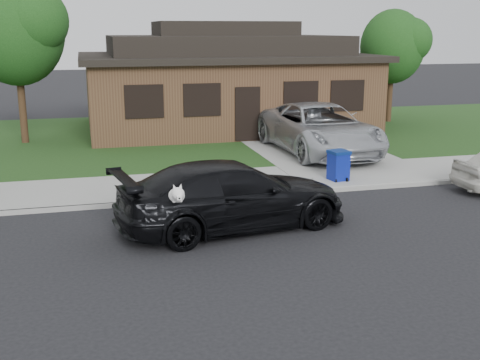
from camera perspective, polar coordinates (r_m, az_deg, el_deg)
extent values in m
plane|color=black|center=(12.65, -3.76, -6.51)|extent=(120.00, 120.00, 0.00)
cube|color=gray|center=(17.34, -6.88, -0.65)|extent=(60.00, 3.00, 0.12)
cube|color=gray|center=(15.91, -6.15, -1.98)|extent=(60.00, 0.12, 0.12)
cube|color=#193814|center=(25.12, -9.38, 3.87)|extent=(60.00, 13.00, 0.13)
cube|color=gray|center=(23.54, 6.05, 3.31)|extent=(4.50, 13.00, 0.14)
imported|color=black|center=(13.67, -0.71, -1.47)|extent=(5.65, 3.08, 1.55)
ellipsoid|color=white|center=(12.34, -6.06, -1.49)|extent=(0.34, 0.40, 0.30)
sphere|color=white|center=(12.10, -5.91, -1.31)|extent=(0.26, 0.26, 0.26)
cube|color=white|center=(11.99, -5.81, -1.68)|extent=(0.09, 0.12, 0.08)
sphere|color=black|center=(11.93, -5.76, -1.75)|extent=(0.04, 0.04, 0.04)
cone|color=white|center=(12.10, -6.27, -0.66)|extent=(0.11, 0.11, 0.14)
cone|color=white|center=(12.12, -5.65, -0.62)|extent=(0.11, 0.11, 0.14)
imported|color=#B8BBC0|center=(21.69, 7.56, 4.87)|extent=(3.09, 6.36, 1.74)
cube|color=navy|center=(17.85, 9.31, 1.22)|extent=(0.57, 0.57, 0.81)
cube|color=navy|center=(17.76, 9.37, 2.64)|extent=(0.62, 0.62, 0.09)
cylinder|color=black|center=(17.64, 9.05, -0.06)|extent=(0.07, 0.13, 0.13)
cylinder|color=black|center=(17.78, 10.11, 0.01)|extent=(0.07, 0.13, 0.13)
cube|color=#422B1C|center=(27.49, -1.50, 8.22)|extent=(12.00, 8.00, 3.00)
cube|color=black|center=(27.37, -1.53, 11.60)|extent=(12.60, 8.60, 0.25)
cube|color=black|center=(27.35, -1.53, 12.70)|extent=(10.00, 6.50, 0.80)
cube|color=black|center=(27.34, -1.54, 14.17)|extent=(6.00, 3.50, 0.60)
cube|color=black|center=(23.65, 0.72, 6.29)|extent=(1.00, 0.06, 2.10)
cube|color=black|center=(22.87, -9.07, 7.36)|extent=(1.30, 0.05, 1.10)
cube|color=black|center=(23.18, -3.61, 7.60)|extent=(1.30, 0.05, 1.10)
cube|color=black|center=(24.25, 5.79, 7.84)|extent=(1.30, 0.05, 1.10)
cube|color=black|center=(25.01, 10.14, 7.88)|extent=(1.30, 0.05, 1.10)
cylinder|color=#332114|center=(24.94, -19.90, 6.18)|extent=(0.28, 0.28, 2.48)
ellipsoid|color=#143811|center=(24.75, -20.50, 13.15)|extent=(3.60, 3.60, 4.14)
sphere|color=#26591E|center=(24.16, -18.95, 14.13)|extent=(2.52, 2.52, 2.52)
cylinder|color=#332114|center=(29.91, 13.96, 7.35)|extent=(0.28, 0.28, 2.03)
ellipsoid|color=#143811|center=(29.74, 14.25, 12.16)|extent=(3.00, 3.00, 3.45)
sphere|color=#26591E|center=(29.63, 15.75, 12.64)|extent=(2.10, 2.10, 2.10)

